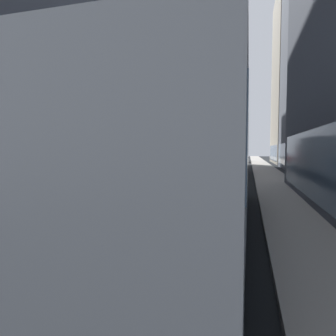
{
  "coord_description": "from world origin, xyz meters",
  "views": [
    {
      "loc": [
        4.09,
        -3.38,
        2.1
      ],
      "look_at": [
        1.12,
        7.34,
        1.4
      ],
      "focal_mm": 31.17,
      "sensor_mm": 36.0,
      "label": 1
    }
  ],
  "objects_px": {
    "transit_bus": "(197,162)",
    "dalmatian_dog": "(48,253)",
    "car_black_suv": "(107,175)",
    "car_red_coupe": "(241,157)",
    "car_white_van": "(190,163)",
    "box_truck": "(233,155)",
    "car_silver_sedan": "(227,170)"
  },
  "relations": [
    {
      "from": "transit_bus",
      "to": "dalmatian_dog",
      "type": "height_order",
      "value": "transit_bus"
    },
    {
      "from": "transit_bus",
      "to": "car_black_suv",
      "type": "relative_size",
      "value": 2.68
    },
    {
      "from": "car_red_coupe",
      "to": "box_truck",
      "type": "height_order",
      "value": "box_truck"
    },
    {
      "from": "car_white_van",
      "to": "car_silver_sedan",
      "type": "xyz_separation_m",
      "value": [
        4.0,
        -8.12,
        -0.0
      ]
    },
    {
      "from": "car_silver_sedan",
      "to": "box_truck",
      "type": "height_order",
      "value": "box_truck"
    },
    {
      "from": "car_white_van",
      "to": "box_truck",
      "type": "relative_size",
      "value": 0.61
    },
    {
      "from": "transit_bus",
      "to": "box_truck",
      "type": "height_order",
      "value": "same"
    },
    {
      "from": "box_truck",
      "to": "dalmatian_dog",
      "type": "bearing_deg",
      "value": -94.3
    },
    {
      "from": "car_silver_sedan",
      "to": "dalmatian_dog",
      "type": "height_order",
      "value": "car_silver_sedan"
    },
    {
      "from": "transit_bus",
      "to": "car_black_suv",
      "type": "height_order",
      "value": "transit_bus"
    },
    {
      "from": "car_silver_sedan",
      "to": "box_truck",
      "type": "distance_m",
      "value": 7.07
    },
    {
      "from": "car_white_van",
      "to": "car_silver_sedan",
      "type": "bearing_deg",
      "value": -63.78
    },
    {
      "from": "car_silver_sedan",
      "to": "transit_bus",
      "type": "bearing_deg",
      "value": -90.0
    },
    {
      "from": "box_truck",
      "to": "dalmatian_dog",
      "type": "distance_m",
      "value": 22.06
    },
    {
      "from": "car_red_coupe",
      "to": "dalmatian_dog",
      "type": "distance_m",
      "value": 47.64
    },
    {
      "from": "car_silver_sedan",
      "to": "car_white_van",
      "type": "bearing_deg",
      "value": 116.22
    },
    {
      "from": "box_truck",
      "to": "dalmatian_dog",
      "type": "height_order",
      "value": "box_truck"
    },
    {
      "from": "car_red_coupe",
      "to": "dalmatian_dog",
      "type": "relative_size",
      "value": 4.85
    },
    {
      "from": "car_black_suv",
      "to": "car_red_coupe",
      "type": "height_order",
      "value": "same"
    },
    {
      "from": "car_white_van",
      "to": "dalmatian_dog",
      "type": "bearing_deg",
      "value": -84.19
    },
    {
      "from": "box_truck",
      "to": "transit_bus",
      "type": "bearing_deg",
      "value": -90.0
    },
    {
      "from": "transit_bus",
      "to": "car_red_coupe",
      "type": "xyz_separation_m",
      "value": [
        0.0,
        43.84,
        -0.95
      ]
    },
    {
      "from": "car_white_van",
      "to": "dalmatian_dog",
      "type": "xyz_separation_m",
      "value": [
        2.35,
        -23.08,
        -0.31
      ]
    },
    {
      "from": "car_silver_sedan",
      "to": "car_red_coupe",
      "type": "relative_size",
      "value": 0.86
    },
    {
      "from": "car_red_coupe",
      "to": "car_silver_sedan",
      "type": "bearing_deg",
      "value": -90.0
    },
    {
      "from": "car_black_suv",
      "to": "car_silver_sedan",
      "type": "xyz_separation_m",
      "value": [
        5.6,
        5.37,
        -0.0
      ]
    },
    {
      "from": "transit_bus",
      "to": "car_white_van",
      "type": "relative_size",
      "value": 2.51
    },
    {
      "from": "car_white_van",
      "to": "box_truck",
      "type": "distance_m",
      "value": 4.23
    },
    {
      "from": "car_silver_sedan",
      "to": "car_black_suv",
      "type": "bearing_deg",
      "value": -136.21
    },
    {
      "from": "car_white_van",
      "to": "car_black_suv",
      "type": "xyz_separation_m",
      "value": [
        -1.6,
        -13.49,
        -0.0
      ]
    },
    {
      "from": "dalmatian_dog",
      "to": "car_silver_sedan",
      "type": "bearing_deg",
      "value": 83.69
    },
    {
      "from": "transit_bus",
      "to": "car_silver_sedan",
      "type": "relative_size",
      "value": 2.88
    }
  ]
}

